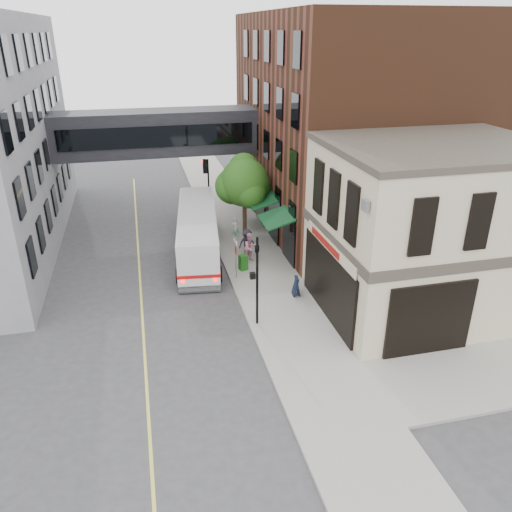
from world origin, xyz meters
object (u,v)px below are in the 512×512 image
pedestrian_a (235,228)px  newspaper_box (243,262)px  sandwich_board (296,286)px  pedestrian_c (247,242)px  bus (198,231)px  pedestrian_b (250,247)px

pedestrian_a → newspaper_box: 4.70m
pedestrian_a → sandwich_board: 8.51m
pedestrian_c → newspaper_box: pedestrian_c is taller
bus → sandwich_board: bus is taller
newspaper_box → sandwich_board: 4.23m
pedestrian_a → pedestrian_b: (0.20, -3.60, 0.12)m
pedestrian_b → newspaper_box: bearing=-143.8°
pedestrian_c → pedestrian_b: bearing=-101.0°
newspaper_box → sandwich_board: size_ratio=0.88×
pedestrian_a → pedestrian_b: bearing=-96.0°
pedestrian_a → newspaper_box: size_ratio=1.71×
pedestrian_c → bus: bearing=148.7°
bus → newspaper_box: size_ratio=11.66×
pedestrian_a → newspaper_box: pedestrian_a is taller
bus → sandwich_board: (4.33, -6.77, -0.92)m
pedestrian_a → pedestrian_c: size_ratio=0.92×
pedestrian_b → newspaper_box: 1.34m
pedestrian_c → sandwich_board: size_ratio=1.65×
pedestrian_b → pedestrian_c: bearing=67.2°
newspaper_box → pedestrian_b: bearing=42.8°
pedestrian_a → sandwich_board: size_ratio=1.51×
pedestrian_c → newspaper_box: size_ratio=1.87×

